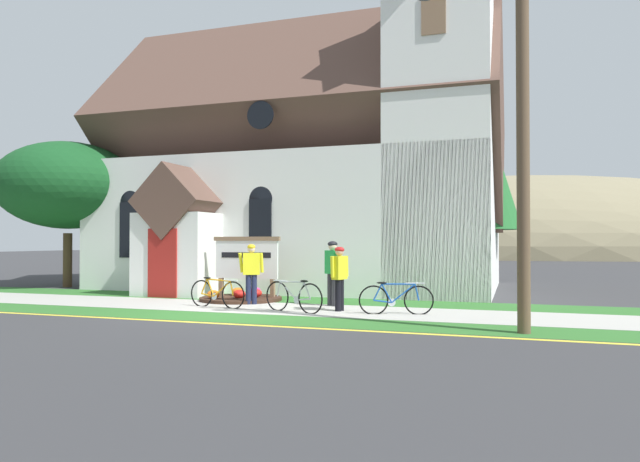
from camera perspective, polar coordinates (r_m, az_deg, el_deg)
name	(u,v)px	position (r m, az deg, el deg)	size (l,w,h in m)	color
ground	(287,298)	(17.59, -3.27, -6.60)	(140.00, 140.00, 0.00)	#333335
sidewalk_slab	(212,306)	(15.81, -10.54, -7.21)	(32.00, 2.48, 0.01)	#A8A59E
grass_verge	(170,315)	(14.12, -14.49, -7.95)	(32.00, 1.48, 0.01)	#2D6628
church_lawn	(248,298)	(17.73, -7.11, -6.54)	(24.00, 1.87, 0.01)	#2D6628
curb_paint_stripe	(147,320)	(13.39, -16.58, -8.33)	(28.00, 0.16, 0.01)	yellow
church_building	(315,170)	(21.98, -0.46, 6.00)	(14.51, 10.00, 12.22)	white
church_sign	(247,259)	(17.33, -7.20, -2.74)	(2.10, 0.15, 1.85)	#7F6047
flower_bed	(241,298)	(17.08, -7.76, -6.47)	(2.37, 2.37, 0.34)	#382319
bicycle_white	(217,293)	(15.36, -10.07, -6.02)	(1.72, 0.34, 0.80)	black
bicycle_black	(294,296)	(14.19, -2.59, -6.41)	(1.71, 0.66, 0.81)	black
bicycle_green	(396,299)	(13.83, 7.43, -6.62)	(1.70, 0.52, 0.79)	black
cyclist_in_red_jersey	(251,269)	(15.92, -6.74, -3.75)	(0.62, 0.39, 1.64)	#191E38
cyclist_in_white_jersey	(339,274)	(14.31, 1.92, -4.23)	(0.30, 0.63, 1.58)	black
cyclist_in_green_jersey	(333,268)	(15.43, 1.24, -3.62)	(0.50, 0.61, 1.72)	#2D2D33
utility_pole	(517,69)	(11.99, 18.73, 14.83)	(3.12, 0.28, 9.01)	brown
roadside_conifer	(469,145)	(22.47, 14.36, 8.19)	(3.72, 3.72, 8.47)	#3D2D1E
yard_deciduous_tree	(68,186)	(23.77, -23.43, 4.08)	(5.18, 5.18, 5.41)	#4C3823
distant_hill	(501,255)	(74.72, 17.31, -2.23)	(72.62, 44.46, 18.85)	#847A5B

